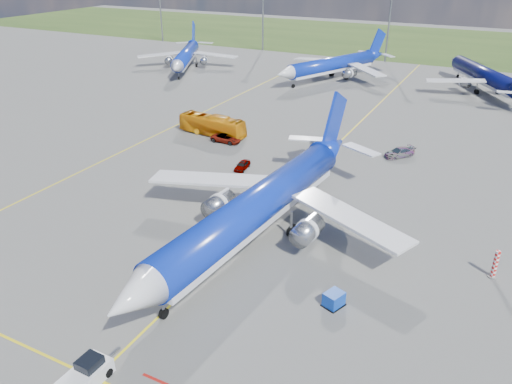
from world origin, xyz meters
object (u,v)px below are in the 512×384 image
at_px(pushback_tug, 86,375).
at_px(service_car_b, 226,138).
at_px(main_airliner, 256,240).
at_px(warning_post, 495,264).
at_px(uld_container, 334,299).
at_px(apron_bus, 212,125).
at_px(bg_jet_nw, 187,69).
at_px(service_car_c, 399,152).
at_px(baggage_tug_c, 317,145).
at_px(bg_jet_nnw, 332,79).
at_px(bg_jet_n, 481,91).
at_px(service_car_a, 242,165).

distance_m(pushback_tug, service_car_b, 52.78).
bearing_deg(main_airliner, warning_post, 15.40).
height_order(uld_container, apron_bus, apron_bus).
xyz_separation_m(bg_jet_nw, main_airliner, (58.04, -71.73, 0.00)).
height_order(service_car_c, baggage_tug_c, service_car_c).
bearing_deg(bg_jet_nnw, bg_jet_nw, -148.11).
relative_size(bg_jet_n, pushback_tug, 7.07).
xyz_separation_m(service_car_b, service_car_c, (27.63, 6.68, 0.02)).
bearing_deg(bg_jet_n, uld_container, 56.74).
height_order(bg_jet_nw, bg_jet_n, bg_jet_n).
bearing_deg(warning_post, bg_jet_nw, 140.71).
relative_size(bg_jet_nw, service_car_a, 10.67).
bearing_deg(service_car_c, main_airliner, -65.82).
height_order(bg_jet_n, service_car_a, bg_jet_n).
height_order(bg_jet_nnw, service_car_b, bg_jet_nnw).
bearing_deg(pushback_tug, apron_bus, 113.38).
distance_m(pushback_tug, service_car_c, 57.67).
bearing_deg(service_car_b, baggage_tug_c, -71.58).
relative_size(uld_container, service_car_c, 0.34).
bearing_deg(warning_post, service_car_c, 118.84).
xyz_separation_m(warning_post, service_car_c, (-15.51, 28.16, -0.77)).
bearing_deg(warning_post, bg_jet_n, 95.56).
bearing_deg(bg_jet_nw, bg_jet_nnw, -16.85).
relative_size(warning_post, service_car_c, 0.59).
relative_size(bg_jet_nw, apron_bus, 3.09).
xyz_separation_m(main_airliner, apron_bus, (-23.02, 28.19, 1.76)).
bearing_deg(uld_container, bg_jet_nw, 152.09).
xyz_separation_m(uld_container, apron_bus, (-34.49, 35.19, 1.07)).
distance_m(pushback_tug, apron_bus, 56.28).
height_order(bg_jet_nw, service_car_a, bg_jet_nw).
xyz_separation_m(bg_jet_nw, bg_jet_n, (74.59, 10.88, 0.00)).
xyz_separation_m(warning_post, bg_jet_nnw, (-42.43, 73.36, -1.50)).
bearing_deg(main_airliner, bg_jet_n, 83.57).
bearing_deg(bg_jet_n, baggage_tug_c, 38.19).
relative_size(bg_jet_n, service_car_a, 10.88).
distance_m(apron_bus, service_car_c, 31.99).
bearing_deg(warning_post, service_car_a, 160.35).
bearing_deg(uld_container, apron_bus, 155.07).
relative_size(pushback_tug, service_car_b, 1.09).
xyz_separation_m(uld_container, service_car_a, (-22.51, 24.04, -0.07)).
xyz_separation_m(warning_post, service_car_b, (-43.14, 21.48, -0.78)).
distance_m(warning_post, bg_jet_nw, 106.21).
distance_m(bg_jet_nnw, pushback_tug, 103.16).
xyz_separation_m(pushback_tug, apron_bus, (-20.95, 52.22, 1.00)).
xyz_separation_m(warning_post, service_car_a, (-35.19, 12.57, -0.88)).
xyz_separation_m(pushback_tug, service_car_a, (-8.97, 41.08, -0.14)).
relative_size(service_car_a, service_car_b, 0.71).
bearing_deg(main_airliner, service_car_a, 127.82).
bearing_deg(service_car_b, service_car_a, -137.23).
distance_m(apron_bus, baggage_tug_c, 18.95).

